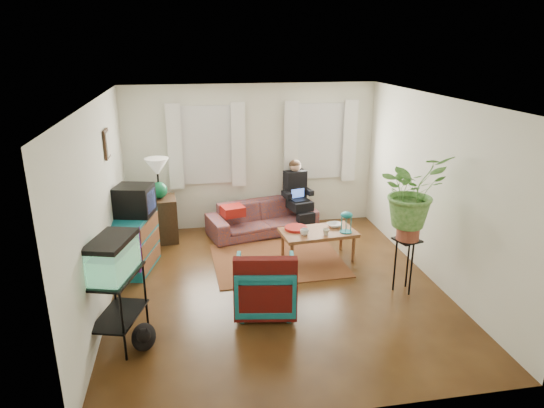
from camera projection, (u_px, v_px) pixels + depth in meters
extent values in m
cube|color=#4F2B14|center=(277.00, 287.00, 6.83)|extent=(4.50, 5.00, 0.01)
cube|color=white|center=(278.00, 100.00, 6.00)|extent=(4.50, 5.00, 0.01)
cube|color=silver|center=(252.00, 157.00, 8.75)|extent=(4.50, 0.01, 2.60)
cube|color=silver|center=(332.00, 289.00, 4.08)|extent=(4.50, 0.01, 2.60)
cube|color=silver|center=(100.00, 209.00, 6.04)|extent=(0.01, 5.00, 2.60)
cube|color=silver|center=(435.00, 191.00, 6.79)|extent=(0.01, 5.00, 2.60)
cube|color=white|center=(207.00, 145.00, 8.52)|extent=(1.08, 0.04, 1.38)
cube|color=white|center=(319.00, 141.00, 8.86)|extent=(1.08, 0.04, 1.38)
cube|color=white|center=(207.00, 146.00, 8.44)|extent=(1.36, 0.06, 1.50)
cube|color=white|center=(321.00, 142.00, 8.78)|extent=(1.36, 0.06, 1.50)
cube|color=#3D2616|center=(107.00, 144.00, 6.64)|extent=(0.04, 0.32, 0.40)
cube|color=brown|center=(278.00, 260.00, 7.63)|extent=(2.05, 1.66, 0.01)
imported|color=brown|center=(262.00, 213.00, 8.64)|extent=(2.05, 1.21, 0.75)
cube|color=#3E2717|center=(161.00, 219.00, 8.31)|extent=(0.57, 0.57, 0.77)
cube|color=navy|center=(135.00, 243.00, 7.25)|extent=(0.68, 1.02, 0.84)
cube|color=black|center=(134.00, 200.00, 7.13)|extent=(0.61, 0.58, 0.45)
cube|color=black|center=(119.00, 309.00, 5.46)|extent=(0.62, 0.85, 0.85)
cube|color=#7FD899|center=(113.00, 256.00, 5.26)|extent=(0.56, 0.77, 0.45)
ellipsoid|color=black|center=(144.00, 334.00, 5.41)|extent=(0.32, 0.44, 0.35)
imported|color=#125A6C|center=(265.00, 283.00, 6.13)|extent=(0.84, 0.80, 0.76)
cube|color=#9E0A0A|center=(265.00, 283.00, 5.80)|extent=(0.79, 0.30, 0.63)
cube|color=brown|center=(318.00, 245.00, 7.63)|extent=(1.21, 0.73, 0.48)
imported|color=white|center=(305.00, 232.00, 7.37)|extent=(0.14, 0.14, 0.10)
imported|color=beige|center=(326.00, 232.00, 7.38)|extent=(0.11, 0.11, 0.10)
imported|color=white|center=(334.00, 225.00, 7.72)|extent=(0.25, 0.25, 0.06)
cylinder|color=#B21414|center=(296.00, 228.00, 7.61)|extent=(0.39, 0.39, 0.04)
cube|color=black|center=(405.00, 265.00, 6.61)|extent=(0.40, 0.40, 0.77)
imported|color=#599947|center=(411.00, 202.00, 6.32)|extent=(1.06, 0.98, 0.98)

